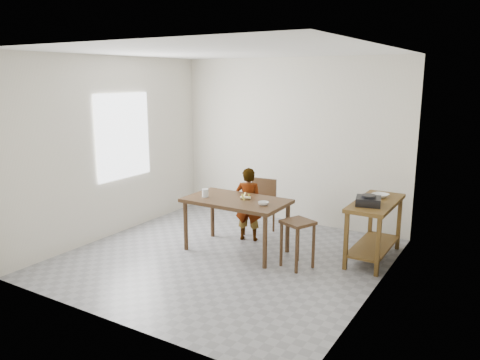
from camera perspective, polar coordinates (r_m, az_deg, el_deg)
The scene contains 17 objects.
floor at distance 6.42m, azimuth -1.88°, elevation -9.59°, with size 4.00×4.00×0.04m, color gray.
ceiling at distance 5.96m, azimuth -2.07°, elevation 15.62°, with size 4.00×4.00×0.04m, color white.
wall_back at distance 7.79m, azimuth 6.21°, elevation 4.72°, with size 4.00×0.04×2.70m, color silver.
wall_front at distance 4.53m, azimuth -16.10°, elevation -1.34°, with size 4.00×0.04×2.70m, color silver.
wall_left at distance 7.33m, azimuth -15.33°, elevation 3.87°, with size 0.04×4.00×2.70m, color silver.
wall_right at distance 5.24m, azimuth 16.87°, elevation 0.45°, with size 0.04×4.00×2.70m, color silver.
window_pane at distance 7.42m, azimuth -14.01°, elevation 5.20°, with size 0.02×1.10×1.30m, color white.
dining_table at distance 6.53m, azimuth -0.46°, elevation -5.53°, with size 1.40×0.80×0.75m, color #3F2917, non-canonical shape.
prep_counter at distance 6.49m, azimuth 16.02°, elevation -5.91°, with size 0.50×1.20×0.80m, color brown, non-canonical shape.
child at distance 6.92m, azimuth 1.02°, elevation -2.96°, with size 0.40×0.26×1.10m, color white.
dining_chair at distance 7.24m, azimuth 2.35°, elevation -3.34°, with size 0.41×0.41×0.84m, color #3F2917, non-canonical shape.
stool at distance 6.06m, azimuth 7.00°, elevation -7.74°, with size 0.35×0.35×0.62m, color #3F2917, non-canonical shape.
glass_tumbler at distance 6.55m, azimuth -4.26°, elevation -1.58°, with size 0.09×0.09×0.11m, color white.
small_bowl at distance 6.13m, azimuth 2.87°, elevation -2.86°, with size 0.14×0.14×0.04m, color white.
banana at distance 6.40m, azimuth 0.67°, elevation -2.12°, with size 0.17×0.12×0.06m, color yellow, non-canonical shape.
serving_bowl at distance 6.57m, azimuth 16.73°, elevation -1.83°, with size 0.22×0.22×0.05m, color white.
gas_burner at distance 6.15m, azimuth 15.38°, elevation -2.50°, with size 0.30×0.30×0.10m, color black.
Camera 1 is at (3.26, -4.98, 2.39)m, focal length 35.00 mm.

